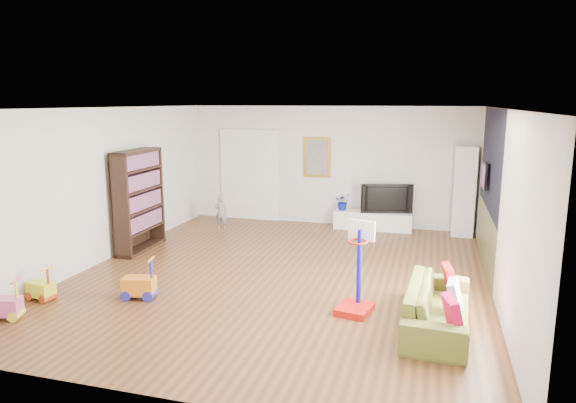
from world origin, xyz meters
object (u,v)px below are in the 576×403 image
(sofa, at_px, (438,306))
(basketball_hoop, at_px, (356,268))
(media_console, at_px, (373,220))
(bookshelf, at_px, (139,201))

(sofa, height_order, basketball_hoop, basketball_hoop)
(sofa, bearing_deg, media_console, 19.03)
(media_console, height_order, bookshelf, bookshelf)
(bookshelf, relative_size, basketball_hoop, 1.53)
(media_console, distance_m, basketball_hoop, 4.71)
(media_console, xyz_separation_m, basketball_hoop, (0.31, -4.68, 0.42))
(media_console, relative_size, basketball_hoop, 1.37)
(bookshelf, bearing_deg, basketball_hoop, -24.48)
(bookshelf, xyz_separation_m, sofa, (5.48, -2.04, -0.68))
(media_console, height_order, basketball_hoop, basketball_hoop)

